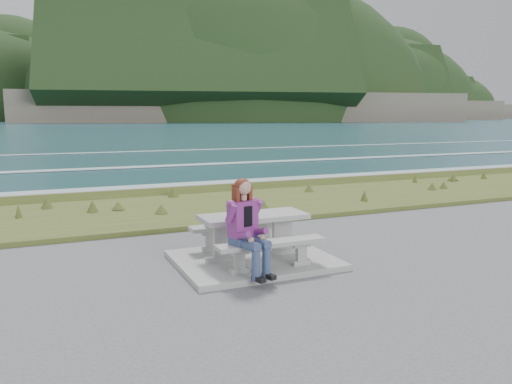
% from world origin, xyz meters
% --- Properties ---
extents(concrete_slab, '(2.60, 2.10, 0.10)m').
position_xyz_m(concrete_slab, '(0.00, 0.00, 0.05)').
color(concrete_slab, '#989893').
rests_on(concrete_slab, ground).
extents(picnic_table, '(1.80, 0.75, 0.75)m').
position_xyz_m(picnic_table, '(0.00, 0.00, 0.68)').
color(picnic_table, '#989893').
rests_on(picnic_table, concrete_slab).
extents(bench_landward, '(1.80, 0.35, 0.45)m').
position_xyz_m(bench_landward, '(0.00, -0.70, 0.45)').
color(bench_landward, '#989893').
rests_on(bench_landward, concrete_slab).
extents(bench_seaward, '(1.80, 0.35, 0.45)m').
position_xyz_m(bench_seaward, '(0.00, 0.70, 0.45)').
color(bench_seaward, '#989893').
rests_on(bench_seaward, concrete_slab).
extents(grass_verge, '(160.00, 4.50, 0.22)m').
position_xyz_m(grass_verge, '(0.00, 5.00, 0.00)').
color(grass_verge, '#384B1C').
rests_on(grass_verge, ground).
extents(shore_drop, '(160.00, 0.80, 2.20)m').
position_xyz_m(shore_drop, '(0.00, 7.90, 0.00)').
color(shore_drop, '#67594D').
rests_on(shore_drop, ground).
extents(ocean, '(1600.00, 1600.00, 0.09)m').
position_xyz_m(ocean, '(0.00, 25.09, -1.74)').
color(ocean, '#1E4B56').
rests_on(ocean, ground).
extents(headland_range, '(729.83, 363.95, 186.25)m').
position_xyz_m(headland_range, '(190.41, 398.40, 9.91)').
color(headland_range, '#67594D').
rests_on(headland_range, ground).
extents(seated_woman, '(0.61, 0.82, 1.47)m').
position_xyz_m(seated_woman, '(-0.43, -0.83, 0.64)').
color(seated_woman, '#314B6D').
rests_on(seated_woman, concrete_slab).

